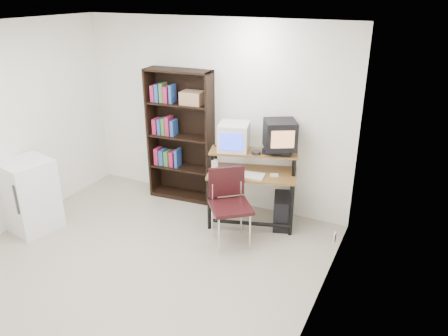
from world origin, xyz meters
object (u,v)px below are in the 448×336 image
at_px(crt_monitor, 234,137).
at_px(school_chair, 229,198).
at_px(bookshelf, 181,134).
at_px(computer_desk, 252,176).
at_px(crt_tv, 280,135).
at_px(pc_tower, 281,211).
at_px(mini_fridge, 30,195).

height_order(crt_monitor, school_chair, crt_monitor).
bearing_deg(bookshelf, school_chair, -40.83).
height_order(computer_desk, crt_monitor, crt_monitor).
xyz_separation_m(computer_desk, crt_monitor, (-0.29, 0.05, 0.47)).
bearing_deg(crt_tv, pc_tower, -68.33).
distance_m(crt_monitor, school_chair, 0.85).
relative_size(computer_desk, crt_monitor, 2.66).
distance_m(pc_tower, bookshelf, 1.81).
distance_m(crt_tv, mini_fridge, 3.29).
height_order(computer_desk, crt_tv, crt_tv).
xyz_separation_m(crt_monitor, pc_tower, (0.68, 0.04, -0.94)).
height_order(computer_desk, mini_fridge, computer_desk).
bearing_deg(school_chair, crt_tv, 23.63).
distance_m(pc_tower, school_chair, 0.87).
bearing_deg(pc_tower, school_chair, -143.97).
distance_m(computer_desk, mini_fridge, 2.88).
distance_m(school_chair, mini_fridge, 2.58).
xyz_separation_m(pc_tower, mini_fridge, (-2.90, -1.48, 0.26)).
bearing_deg(mini_fridge, pc_tower, 39.23).
distance_m(computer_desk, bookshelf, 1.30).
xyz_separation_m(crt_monitor, mini_fridge, (-2.22, -1.44, -0.68)).
height_order(pc_tower, mini_fridge, mini_fridge).
relative_size(crt_tv, mini_fridge, 0.55).
xyz_separation_m(computer_desk, mini_fridge, (-2.51, -1.39, -0.21)).
bearing_deg(crt_monitor, mini_fridge, -162.47).
distance_m(crt_monitor, bookshelf, 0.99).
height_order(crt_tv, mini_fridge, crt_tv).
bearing_deg(school_chair, pc_tower, 14.38).
distance_m(crt_monitor, mini_fridge, 2.73).
xyz_separation_m(bookshelf, mini_fridge, (-1.27, -1.68, -0.51)).
height_order(crt_tv, pc_tower, crt_tv).
distance_m(crt_monitor, pc_tower, 1.16).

